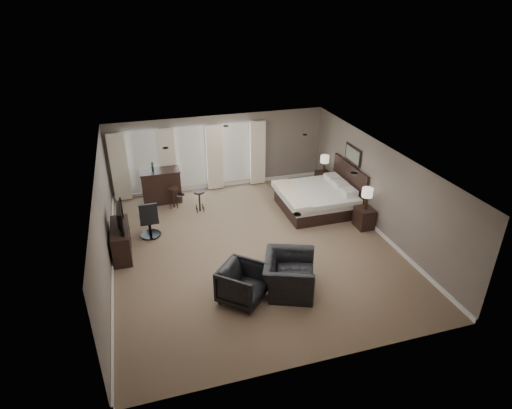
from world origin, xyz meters
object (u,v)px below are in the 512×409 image
object	(u,v)px
bar_counter	(161,186)
desk_chair	(149,218)
nightstand_far	(323,180)
bed	(317,189)
armchair_far	(242,282)
bar_stool_left	(173,198)
nightstand_near	(364,218)
dresser	(121,241)
lamp_far	(324,164)
lamp_near	(367,199)
tv	(119,225)
bar_stool_right	(200,201)
armchair_near	(289,269)

from	to	relation	value
bar_counter	desk_chair	size ratio (longest dim) A/B	1.14
nightstand_far	desk_chair	size ratio (longest dim) A/B	0.53
bed	armchair_far	size ratio (longest dim) A/B	2.33
bed	bar_stool_left	distance (m)	4.64
nightstand_near	bar_stool_left	bearing A→B (deg)	151.10
dresser	lamp_far	bearing A→B (deg)	18.74
bar_counter	bar_stool_left	bearing A→B (deg)	-60.58
nightstand_near	bar_counter	distance (m)	6.57
bed	armchair_far	xyz separation A→B (m)	(-3.43, -3.63, -0.23)
lamp_near	dresser	bearing A→B (deg)	175.44
lamp_far	bar_counter	size ratio (longest dim) A/B	0.49
lamp_near	bar_stool_left	xyz separation A→B (m)	(-5.28, 2.91, -0.60)
tv	dresser	bearing A→B (deg)	0.00
lamp_near	armchair_far	bearing A→B (deg)	-153.18
lamp_near	bar_stool_right	bearing A→B (deg)	151.78
nightstand_near	bar_stool_left	distance (m)	6.03
lamp_far	bar_stool_left	bearing A→B (deg)	179.86
nightstand_far	lamp_near	xyz separation A→B (m)	(0.00, -2.90, 0.65)
lamp_far	armchair_near	xyz separation A→B (m)	(-3.18, -5.04, -0.34)
nightstand_far	armchair_far	world-z (taller)	armchair_far
nightstand_near	bar_stool_left	xyz separation A→B (m)	(-5.28, 2.91, 0.04)
bar_counter	nightstand_far	bearing A→B (deg)	-5.71
tv	armchair_far	world-z (taller)	armchair_far
bed	lamp_near	distance (m)	1.72
nightstand_far	lamp_far	xyz separation A→B (m)	(0.00, 0.00, 0.62)
lamp_far	bar_stool_right	bearing A→B (deg)	-173.87
lamp_near	desk_chair	size ratio (longest dim) A/B	0.58
bed	bar_stool_right	xyz separation A→B (m)	(-3.61, 0.97, -0.37)
lamp_far	tv	xyz separation A→B (m)	(-6.92, -2.35, -0.02)
armchair_near	armchair_far	world-z (taller)	armchair_near
bar_stool_right	nightstand_near	bearing A→B (deg)	-28.22
dresser	armchair_near	size ratio (longest dim) A/B	1.08
bar_counter	bar_stool_left	size ratio (longest dim) A/B	1.86
dresser	bar_counter	world-z (taller)	bar_counter
lamp_far	lamp_near	bearing A→B (deg)	-90.00
tv	desk_chair	size ratio (longest dim) A/B	0.92
dresser	tv	size ratio (longest dim) A/B	1.36
bar_stool_left	armchair_far	bearing A→B (deg)	-79.34
bar_counter	desk_chair	distance (m)	2.22
lamp_far	armchair_far	size ratio (longest dim) A/B	0.65
armchair_far	bar_stool_left	bearing A→B (deg)	52.67
bed	dresser	distance (m)	6.10
bar_stool_right	desk_chair	distance (m)	1.99
desk_chair	nightstand_far	bearing A→B (deg)	-167.48
nightstand_near	bar_stool_left	size ratio (longest dim) A/B	0.89
armchair_near	bar_stool_left	size ratio (longest dim) A/B	1.89
lamp_far	bar_stool_right	world-z (taller)	lamp_far
armchair_far	bar_stool_left	world-z (taller)	armchair_far
bar_stool_right	lamp_near	bearing A→B (deg)	-28.22
bed	nightstand_far	bearing A→B (deg)	58.46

